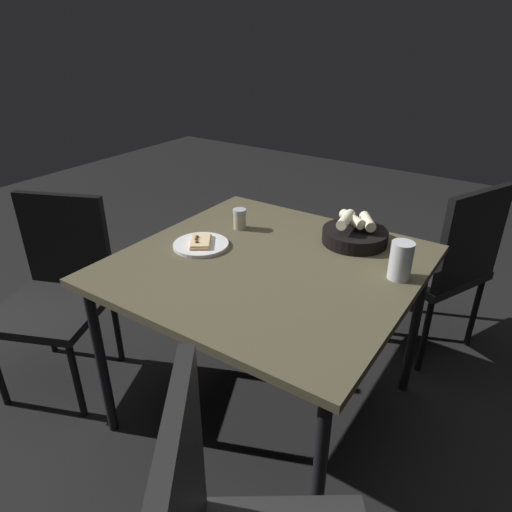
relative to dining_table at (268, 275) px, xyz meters
name	(u,v)px	position (x,y,z in m)	size (l,w,h in m)	color
ground	(266,407)	(0.00, 0.00, -0.68)	(8.00, 8.00, 0.00)	black
dining_table	(268,275)	(0.00, 0.00, 0.00)	(1.07, 1.05, 0.74)	#4D4832
pizza_plate	(201,244)	(0.29, 0.04, 0.07)	(0.22, 0.22, 0.04)	white
bread_basket	(355,234)	(-0.20, -0.34, 0.10)	(0.27, 0.27, 0.12)	black
beer_glass	(400,263)	(-0.45, -0.15, 0.12)	(0.08, 0.08, 0.14)	silver
pepper_shaker	(240,220)	(0.27, -0.20, 0.10)	(0.06, 0.06, 0.09)	#BFB299
chair_near	(58,283)	(0.93, 0.31, -0.19)	(0.58, 0.58, 0.88)	black
chair_spare	(445,261)	(-0.48, -0.85, -0.17)	(0.58, 0.58, 0.91)	black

